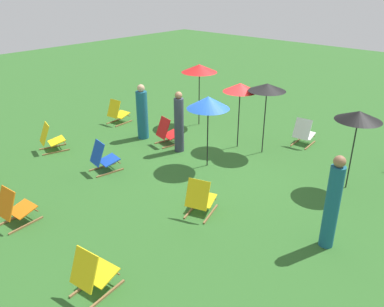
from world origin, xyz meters
TOP-DOWN VIEW (x-y plane):
  - ground_plane at (0.00, 0.00)m, footprint 40.00×40.00m
  - deckchair_0 at (1.69, 2.70)m, footprint 0.61×0.83m
  - deckchair_1 at (4.29, 0.20)m, footprint 0.53×0.79m
  - deckchair_2 at (1.73, 0.35)m, footprint 0.63×0.85m
  - deckchair_3 at (-1.67, 5.38)m, footprint 0.56×0.81m
  - deckchair_4 at (-1.45, 2.56)m, footprint 0.68×0.87m
  - deckchair_5 at (1.08, 5.32)m, footprint 0.54×0.80m
  - deckchair_7 at (3.87, 2.92)m, footprint 0.68×0.87m
  - deckchair_8 at (-1.29, -2.29)m, footprint 0.54×0.80m
  - umbrella_0 at (-3.29, -0.62)m, footprint 1.02×1.02m
  - umbrella_1 at (-0.07, 0.68)m, footprint 1.08×1.08m
  - umbrella_2 at (2.17, -1.57)m, footprint 1.16×1.16m
  - umbrella_3 at (0.08, -0.89)m, footprint 0.97×0.97m
  - umbrella_4 at (-0.69, -1.02)m, footprint 1.02×1.02m
  - person_0 at (1.14, 0.48)m, footprint 0.32×0.32m
  - person_1 at (2.66, 0.50)m, footprint 0.42×0.42m
  - person_3 at (-3.89, 1.78)m, footprint 0.29×0.29m

SIDE VIEW (x-z plane):
  - ground_plane at x=0.00m, z-range 0.00..0.00m
  - deckchair_0 at x=1.69m, z-range -0.05..0.79m
  - deckchair_1 at x=4.29m, z-range -0.05..0.79m
  - deckchair_2 at x=1.73m, z-range -0.05..0.79m
  - deckchair_3 at x=-1.67m, z-range -0.05..0.79m
  - deckchair_4 at x=-1.45m, z-range -0.05..0.79m
  - deckchair_5 at x=1.08m, z-range -0.05..0.79m
  - deckchair_7 at x=3.87m, z-range -0.05..0.79m
  - deckchair_8 at x=-1.29m, z-range -0.05..0.79m
  - person_1 at x=2.66m, z-range -0.05..1.63m
  - person_0 at x=1.14m, z-range -0.04..1.71m
  - person_3 at x=-3.89m, z-range -0.03..1.81m
  - umbrella_1 at x=-0.07m, z-range 0.79..2.68m
  - umbrella_3 at x=0.08m, z-range 0.82..2.73m
  - umbrella_0 at x=-3.29m, z-range 0.84..2.74m
  - umbrella_4 at x=-0.69m, z-range 0.89..2.88m
  - umbrella_2 at x=2.17m, z-range 0.88..2.90m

